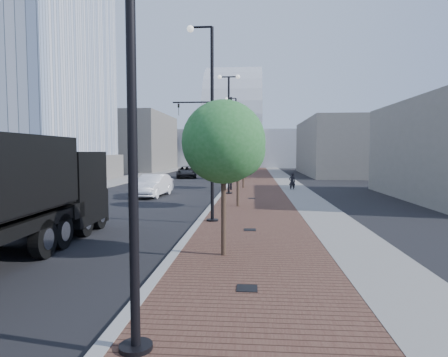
# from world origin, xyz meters

# --- Properties ---
(ground) EXTENTS (220.00, 220.00, 0.00)m
(ground) POSITION_xyz_m (0.00, 0.00, 0.00)
(ground) COLOR black
(sidewalk) EXTENTS (7.00, 140.00, 0.12)m
(sidewalk) POSITION_xyz_m (3.50, 40.00, 0.06)
(sidewalk) COLOR #4C2D23
(sidewalk) RESTS_ON ground
(concrete_strip) EXTENTS (2.40, 140.00, 0.13)m
(concrete_strip) POSITION_xyz_m (6.20, 40.00, 0.07)
(concrete_strip) COLOR slate
(concrete_strip) RESTS_ON ground
(curb) EXTENTS (0.30, 140.00, 0.14)m
(curb) POSITION_xyz_m (0.00, 40.00, 0.07)
(curb) COLOR gray
(curb) RESTS_ON ground
(west_sidewalk) EXTENTS (4.00, 140.00, 0.12)m
(west_sidewalk) POSITION_xyz_m (-13.00, 40.00, 0.06)
(west_sidewalk) COLOR slate
(west_sidewalk) RESTS_ON ground
(dump_truck) EXTENTS (3.31, 14.08, 3.91)m
(dump_truck) POSITION_xyz_m (-5.34, 4.03, 1.65)
(dump_truck) COLOR black
(dump_truck) RESTS_ON ground
(white_sedan) EXTENTS (2.14, 5.16, 1.66)m
(white_sedan) POSITION_xyz_m (-5.11, 20.70, 0.83)
(white_sedan) COLOR white
(white_sedan) RESTS_ON ground
(dark_car_mid) EXTENTS (3.24, 5.72, 1.51)m
(dark_car_mid) POSITION_xyz_m (-6.12, 41.60, 0.75)
(dark_car_mid) COLOR black
(dark_car_mid) RESTS_ON ground
(dark_car_far) EXTENTS (3.01, 4.44, 1.19)m
(dark_car_far) POSITION_xyz_m (-3.08, 47.60, 0.60)
(dark_car_far) COLOR black
(dark_car_far) RESTS_ON ground
(pedestrian) EXTENTS (0.61, 0.44, 1.56)m
(pedestrian) POSITION_xyz_m (5.87, 25.70, 0.78)
(pedestrian) COLOR black
(pedestrian) RESTS_ON ground
(streetlight_0) EXTENTS (1.72, 0.56, 9.28)m
(streetlight_0) POSITION_xyz_m (0.60, -2.00, 4.82)
(streetlight_0) COLOR black
(streetlight_0) RESTS_ON ground
(streetlight_1) EXTENTS (1.44, 0.56, 9.21)m
(streetlight_1) POSITION_xyz_m (0.49, 10.00, 4.34)
(streetlight_1) COLOR black
(streetlight_1) RESTS_ON ground
(streetlight_2) EXTENTS (1.72, 0.56, 9.28)m
(streetlight_2) POSITION_xyz_m (0.60, 22.00, 4.82)
(streetlight_2) COLOR black
(streetlight_2) RESTS_ON ground
(streetlight_3) EXTENTS (1.44, 0.56, 9.21)m
(streetlight_3) POSITION_xyz_m (0.49, 34.00, 4.34)
(streetlight_3) COLOR black
(streetlight_3) RESTS_ON ground
(streetlight_4) EXTENTS (1.72, 0.56, 9.28)m
(streetlight_4) POSITION_xyz_m (0.60, 46.00, 4.82)
(streetlight_4) COLOR black
(streetlight_4) RESTS_ON ground
(traffic_mast) EXTENTS (5.09, 0.20, 8.00)m
(traffic_mast) POSITION_xyz_m (-0.30, 25.00, 4.98)
(traffic_mast) COLOR black
(traffic_mast) RESTS_ON ground
(tree_0) EXTENTS (2.63, 2.62, 5.02)m
(tree_0) POSITION_xyz_m (1.65, 4.02, 3.69)
(tree_0) COLOR #382619
(tree_0) RESTS_ON ground
(tree_1) EXTENTS (2.71, 2.71, 5.29)m
(tree_1) POSITION_xyz_m (1.65, 15.02, 3.92)
(tree_1) COLOR #382619
(tree_1) RESTS_ON ground
(tree_2) EXTENTS (2.75, 2.75, 5.33)m
(tree_2) POSITION_xyz_m (1.65, 27.02, 3.94)
(tree_2) COLOR #382619
(tree_2) RESTS_ON ground
(tree_3) EXTENTS (2.24, 2.17, 4.88)m
(tree_3) POSITION_xyz_m (1.65, 39.02, 3.78)
(tree_3) COLOR #382619
(tree_3) RESTS_ON ground
(tower_podium) EXTENTS (19.00, 19.00, 3.00)m
(tower_podium) POSITION_xyz_m (-24.00, 32.00, 1.50)
(tower_podium) COLOR #67645D
(tower_podium) RESTS_ON ground
(convention_center) EXTENTS (50.00, 30.00, 50.00)m
(convention_center) POSITION_xyz_m (-2.00, 85.00, 6.00)
(convention_center) COLOR #AEB2B9
(convention_center) RESTS_ON ground
(commercial_block_nw) EXTENTS (14.00, 20.00, 10.00)m
(commercial_block_nw) POSITION_xyz_m (-20.00, 60.00, 5.00)
(commercial_block_nw) COLOR #68645D
(commercial_block_nw) RESTS_ON ground
(commercial_block_ne) EXTENTS (12.00, 22.00, 8.00)m
(commercial_block_ne) POSITION_xyz_m (16.00, 50.00, 4.00)
(commercial_block_ne) COLOR slate
(commercial_block_ne) RESTS_ON ground
(utility_cover_0) EXTENTS (0.50, 0.50, 0.02)m
(utility_cover_0) POSITION_xyz_m (2.40, 1.00, 0.13)
(utility_cover_0) COLOR black
(utility_cover_0) RESTS_ON sidewalk
(utility_cover_1) EXTENTS (0.50, 0.50, 0.02)m
(utility_cover_1) POSITION_xyz_m (2.40, 8.00, 0.13)
(utility_cover_1) COLOR black
(utility_cover_1) RESTS_ON sidewalk
(utility_cover_2) EXTENTS (0.50, 0.50, 0.02)m
(utility_cover_2) POSITION_xyz_m (2.40, 19.00, 0.13)
(utility_cover_2) COLOR black
(utility_cover_2) RESTS_ON sidewalk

